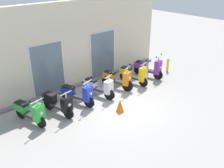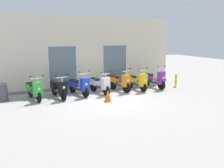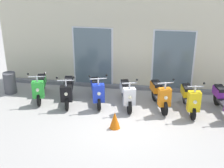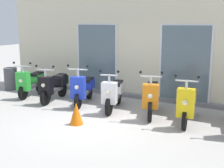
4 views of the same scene
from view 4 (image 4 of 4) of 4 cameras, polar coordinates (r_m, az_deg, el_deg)
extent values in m
plane|color=#A8A39E|center=(7.34, -4.11, -7.17)|extent=(40.00, 40.00, 0.00)
cube|color=beige|center=(9.51, 5.35, 8.90)|extent=(10.06, 0.30, 3.81)
cube|color=slate|center=(9.55, 4.54, -2.27)|extent=(10.06, 0.20, 0.12)
cube|color=silver|center=(10.11, -2.87, 4.82)|extent=(1.52, 0.04, 2.30)
cube|color=slate|center=(10.09, -2.93, 4.81)|extent=(1.40, 0.02, 2.22)
cube|color=silver|center=(8.93, 13.57, 3.57)|extent=(1.52, 0.04, 2.30)
cube|color=slate|center=(8.91, 13.54, 3.55)|extent=(1.40, 0.02, 2.22)
cylinder|color=black|center=(9.67, -16.44, -1.56)|extent=(0.20, 0.46, 0.45)
cylinder|color=black|center=(10.58, -13.46, -0.26)|extent=(0.20, 0.46, 0.45)
cube|color=#2D2D30|center=(10.10, -14.91, -0.33)|extent=(0.41, 0.71, 0.09)
cube|color=green|center=(9.63, -16.44, 0.51)|extent=(0.43, 0.32, 0.57)
sphere|color=#F2EFCC|center=(9.51, -16.86, 0.59)|extent=(0.12, 0.12, 0.12)
cube|color=green|center=(10.44, -13.79, 1.14)|extent=(0.42, 0.58, 0.28)
cube|color=black|center=(10.38, -13.93, 1.86)|extent=(0.37, 0.53, 0.11)
cylinder|color=silver|center=(9.57, -16.57, 2.71)|extent=(0.06, 0.06, 0.22)
cylinder|color=silver|center=(9.55, -16.60, 3.23)|extent=(0.55, 0.17, 0.04)
sphere|color=black|center=(9.40, -15.19, 3.80)|extent=(0.07, 0.07, 0.07)
sphere|color=black|center=(9.69, -18.04, 3.86)|extent=(0.07, 0.07, 0.07)
cylinder|color=black|center=(8.88, -12.46, -2.44)|extent=(0.19, 0.48, 0.47)
cylinder|color=black|center=(9.79, -9.36, -0.98)|extent=(0.19, 0.48, 0.47)
cube|color=#2D2D30|center=(9.31, -10.86, -1.08)|extent=(0.39, 0.70, 0.09)
cube|color=black|center=(8.84, -12.42, -0.33)|extent=(0.42, 0.31, 0.53)
sphere|color=#F2EFCC|center=(8.72, -12.86, -0.24)|extent=(0.12, 0.12, 0.12)
cube|color=black|center=(9.64, -9.69, 0.68)|extent=(0.40, 0.57, 0.28)
cube|color=black|center=(9.58, -9.83, 1.45)|extent=(0.35, 0.52, 0.11)
cylinder|color=silver|center=(8.77, -12.53, 2.00)|extent=(0.06, 0.06, 0.24)
cylinder|color=silver|center=(8.75, -12.56, 2.63)|extent=(0.54, 0.14, 0.04)
sphere|color=black|center=(8.61, -11.03, 3.22)|extent=(0.07, 0.07, 0.07)
sphere|color=black|center=(8.88, -14.10, 3.34)|extent=(0.07, 0.07, 0.07)
cylinder|color=black|center=(8.35, -6.43, -3.19)|extent=(0.22, 0.47, 0.46)
cylinder|color=black|center=(9.41, -4.32, -1.42)|extent=(0.22, 0.47, 0.46)
cube|color=#2D2D30|center=(8.85, -5.33, -1.62)|extent=(0.46, 0.76, 0.09)
cube|color=#1E38C6|center=(8.30, -6.41, -0.70)|extent=(0.43, 0.34, 0.61)
sphere|color=#F2EFCC|center=(8.17, -6.69, -0.62)|extent=(0.12, 0.12, 0.12)
cube|color=#1E38C6|center=(9.26, -4.51, -0.01)|extent=(0.44, 0.59, 0.28)
cube|color=black|center=(9.19, -4.59, 0.80)|extent=(0.39, 0.54, 0.11)
cylinder|color=silver|center=(8.22, -6.47, 2.06)|extent=(0.06, 0.06, 0.24)
cylinder|color=silver|center=(8.20, -6.49, 2.75)|extent=(0.53, 0.20, 0.04)
sphere|color=black|center=(8.11, -4.69, 3.40)|extent=(0.07, 0.07, 0.07)
sphere|color=black|center=(8.27, -8.29, 3.48)|extent=(0.07, 0.07, 0.07)
cylinder|color=black|center=(7.77, -0.58, -4.21)|extent=(0.22, 0.48, 0.47)
cylinder|color=black|center=(8.79, 1.17, -2.30)|extent=(0.22, 0.48, 0.47)
cube|color=#2D2D30|center=(8.25, 0.35, -2.53)|extent=(0.43, 0.72, 0.09)
cube|color=white|center=(7.72, -0.51, -1.72)|extent=(0.43, 0.33, 0.56)
sphere|color=#F2EFCC|center=(7.59, -0.76, -1.65)|extent=(0.12, 0.12, 0.12)
cube|color=white|center=(8.63, 1.04, -0.69)|extent=(0.42, 0.58, 0.28)
cube|color=black|center=(8.56, 0.98, 0.17)|extent=(0.38, 0.53, 0.11)
cylinder|color=silver|center=(7.64, -0.52, 0.99)|extent=(0.06, 0.06, 0.23)
cylinder|color=silver|center=(7.63, -0.52, 1.68)|extent=(0.45, 0.15, 0.04)
sphere|color=black|center=(7.56, 1.17, 2.35)|extent=(0.07, 0.07, 0.07)
sphere|color=black|center=(7.67, -2.19, 2.48)|extent=(0.07, 0.07, 0.07)
cylinder|color=black|center=(7.35, 7.20, -5.08)|extent=(0.24, 0.52, 0.52)
cylinder|color=black|center=(8.35, 7.64, -3.01)|extent=(0.24, 0.52, 0.52)
cube|color=#2D2D30|center=(7.82, 7.45, -3.27)|extent=(0.45, 0.70, 0.09)
cube|color=orange|center=(7.29, 7.29, -2.33)|extent=(0.44, 0.35, 0.59)
sphere|color=#F2EFCC|center=(7.16, 7.24, -2.27)|extent=(0.12, 0.12, 0.12)
cube|color=orange|center=(8.18, 7.66, -1.08)|extent=(0.45, 0.59, 0.28)
cube|color=black|center=(8.11, 7.67, -0.18)|extent=(0.40, 0.54, 0.11)
cylinder|color=silver|center=(7.21, 7.37, 0.66)|extent=(0.06, 0.06, 0.23)
cylinder|color=silver|center=(7.19, 7.39, 1.41)|extent=(0.49, 0.19, 0.04)
sphere|color=black|center=(7.17, 9.42, 2.12)|extent=(0.07, 0.07, 0.07)
sphere|color=black|center=(7.19, 5.42, 2.26)|extent=(0.07, 0.07, 0.07)
cylinder|color=black|center=(6.97, 13.55, -6.61)|extent=(0.16, 0.45, 0.44)
cylinder|color=black|center=(8.03, 14.44, -4.18)|extent=(0.16, 0.45, 0.44)
cube|color=#2D2D30|center=(7.47, 14.07, -4.57)|extent=(0.37, 0.72, 0.09)
cube|color=yellow|center=(6.89, 13.74, -3.49)|extent=(0.41, 0.30, 0.64)
sphere|color=#F2EFCC|center=(6.76, 13.64, -3.44)|extent=(0.12, 0.12, 0.12)
cube|color=yellow|center=(7.86, 14.48, -2.34)|extent=(0.38, 0.56, 0.28)
cube|color=black|center=(7.79, 14.50, -1.41)|extent=(0.33, 0.52, 0.11)
cylinder|color=silver|center=(6.80, 13.91, -0.16)|extent=(0.06, 0.06, 0.22)
cylinder|color=silver|center=(6.78, 13.94, 0.56)|extent=(0.49, 0.11, 0.04)
sphere|color=black|center=(6.75, 16.05, 1.25)|extent=(0.07, 0.07, 0.07)
sphere|color=black|center=(6.79, 11.94, 1.53)|extent=(0.07, 0.07, 0.07)
cone|color=orange|center=(7.14, -6.76, -5.56)|extent=(0.32, 0.32, 0.52)
cylinder|color=#4C4C51|center=(11.22, -18.58, 0.97)|extent=(0.45, 0.45, 0.77)
camera|label=1|loc=(10.09, -67.12, 20.44)|focal=40.08mm
camera|label=2|loc=(8.23, -84.54, 3.64)|focal=36.18mm
camera|label=3|loc=(4.52, -109.67, 30.25)|focal=50.53mm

